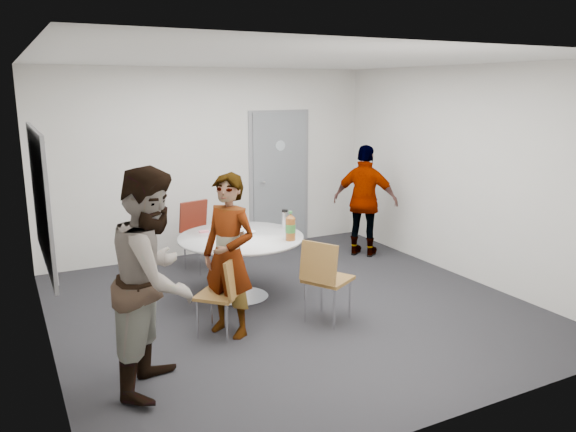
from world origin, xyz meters
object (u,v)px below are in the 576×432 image
chair_near_left (226,289)px  person_right (365,201)px  person_main (229,256)px  table (244,244)px  chair_far (199,228)px  chair_near_right (324,273)px  person_left (155,279)px  whiteboard (41,197)px  door (279,179)px

chair_near_left → person_right: 3.28m
chair_near_left → person_main: person_main is taller
table → chair_far: table is taller
chair_near_right → person_left: size_ratio=0.49×
whiteboard → table: bearing=8.0°
person_right → person_main: bearing=80.2°
door → table: (-1.45, -1.99, -0.37)m
whiteboard → table: 2.28m
table → person_main: person_main is taller
whiteboard → person_main: bearing=-18.4°
door → person_left: door is taller
chair_far → person_right: size_ratio=0.57×
person_left → person_right: size_ratio=1.13×
person_left → person_main: bearing=-21.1°
chair_near_right → whiteboard: bearing=-136.0°
door → chair_near_left: bearing=-125.3°
person_main → chair_far: bearing=139.4°
whiteboard → chair_near_left: whiteboard is taller
chair_far → table: bearing=79.1°
door → person_left: (-2.85, -3.47, -0.11)m
chair_near_right → chair_far: 2.43m
chair_near_left → person_right: (2.81, 1.66, 0.32)m
chair_near_left → person_main: size_ratio=0.50×
chair_far → person_left: 3.10m
whiteboard → person_right: 4.54m
whiteboard → person_left: size_ratio=1.04×
chair_near_left → chair_far: (0.46, 2.18, 0.07)m
chair_near_right → person_main: person_main is taller
table → person_left: person_left is taller
chair_near_left → table: bearing=12.2°
table → person_right: (2.25, 0.79, 0.16)m
chair_near_left → chair_near_right: 1.03m
whiteboard → chair_far: bearing=38.7°
chair_near_left → door: bearing=10.2°
person_left → person_right: (3.65, 2.28, -0.10)m
chair_near_left → chair_far: bearing=33.5°
door → person_left: bearing=-129.4°
whiteboard → chair_far: size_ratio=2.05×
chair_near_right → person_left: person_left is taller
door → table: size_ratio=1.47×
chair_near_right → person_left: bearing=-106.4°
door → person_main: (-1.96, -2.82, -0.21)m
table → chair_near_left: table is taller
person_left → chair_near_left: bearing=-20.7°
person_main → whiteboard: bearing=-138.4°
table → person_right: 2.39m
table → person_main: size_ratio=0.89×
person_right → whiteboard: bearing=63.7°
table → chair_far: (-0.11, 1.31, -0.09)m
door → chair_near_left: size_ratio=2.60×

